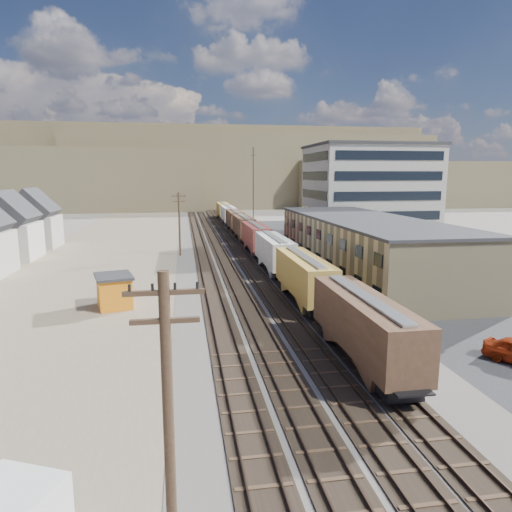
{
  "coord_description": "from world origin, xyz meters",
  "views": [
    {
      "loc": [
        -7.93,
        -30.21,
        12.51
      ],
      "look_at": [
        0.62,
        23.06,
        3.0
      ],
      "focal_mm": 32.0,
      "sensor_mm": 36.0,
      "label": 1
    }
  ],
  "objects": [
    {
      "name": "dirt_yard",
      "position": [
        -20.0,
        40.0,
        0.01
      ],
      "size": [
        24.0,
        180.0,
        0.03
      ],
      "primitive_type": "cube",
      "color": "#766251",
      "rests_on": "ground"
    },
    {
      "name": "parked_car_far",
      "position": [
        26.6,
        51.8,
        0.82
      ],
      "size": [
        2.42,
        5.0,
        1.64
      ],
      "primitive_type": "imported",
      "rotation": [
        0.0,
        0.0,
        -0.1
      ],
      "color": "white",
      "rests_on": "ground"
    },
    {
      "name": "radio_mast",
      "position": [
        6.0,
        60.0,
        9.12
      ],
      "size": [
        1.2,
        0.16,
        18.0
      ],
      "color": "black",
      "rests_on": "ground"
    },
    {
      "name": "maintenance_shed",
      "position": [
        -14.66,
        14.0,
        1.63
      ],
      "size": [
        4.31,
        5.03,
        3.18
      ],
      "color": "orange",
      "rests_on": "ground"
    },
    {
      "name": "ballast_bed",
      "position": [
        0.0,
        50.0,
        0.03
      ],
      "size": [
        18.0,
        200.0,
        0.06
      ],
      "primitive_type": "cube",
      "color": "#4C4742",
      "rests_on": "ground"
    },
    {
      "name": "hills_north",
      "position": [
        0.17,
        167.92,
        14.1
      ],
      "size": [
        265.0,
        80.0,
        32.0
      ],
      "color": "brown",
      "rests_on": "ground"
    },
    {
      "name": "ground",
      "position": [
        0.0,
        0.0,
        0.0
      ],
      "size": [
        300.0,
        300.0,
        0.0
      ],
      "primitive_type": "plane",
      "color": "#6B6356",
      "rests_on": "ground"
    },
    {
      "name": "asphalt_lot",
      "position": [
        22.0,
        35.0,
        0.02
      ],
      "size": [
        26.0,
        120.0,
        0.04
      ],
      "primitive_type": "cube",
      "color": "#232326",
      "rests_on": "ground"
    },
    {
      "name": "freight_train",
      "position": [
        3.8,
        50.6,
        2.79
      ],
      "size": [
        3.0,
        119.74,
        4.46
      ],
      "color": "black",
      "rests_on": "ground"
    },
    {
      "name": "office_tower",
      "position": [
        27.95,
        54.95,
        9.26
      ],
      "size": [
        22.6,
        18.6,
        18.45
      ],
      "color": "#9E998E",
      "rests_on": "ground"
    },
    {
      "name": "warehouse",
      "position": [
        14.98,
        25.0,
        3.65
      ],
      "size": [
        12.4,
        40.4,
        7.25
      ],
      "color": "tan",
      "rests_on": "ground"
    },
    {
      "name": "rail_tracks",
      "position": [
        -0.55,
        50.0,
        0.11
      ],
      "size": [
        11.4,
        200.0,
        0.24
      ],
      "color": "black",
      "rests_on": "ground"
    },
    {
      "name": "parked_car_blue",
      "position": [
        21.46,
        56.74,
        0.68
      ],
      "size": [
        5.08,
        5.01,
        1.36
      ],
      "primitive_type": "imported",
      "rotation": [
        0.0,
        0.0,
        0.81
      ],
      "color": "navy",
      "rests_on": "ground"
    },
    {
      "name": "utility_pole_south",
      "position": [
        -8.5,
        -18.0,
        5.3
      ],
      "size": [
        2.2,
        0.32,
        10.0
      ],
      "color": "#382619",
      "rests_on": "ground"
    },
    {
      "name": "utility_pole_north",
      "position": [
        -8.5,
        42.0,
        5.3
      ],
      "size": [
        2.2,
        0.32,
        10.0
      ],
      "color": "#382619",
      "rests_on": "ground"
    }
  ]
}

